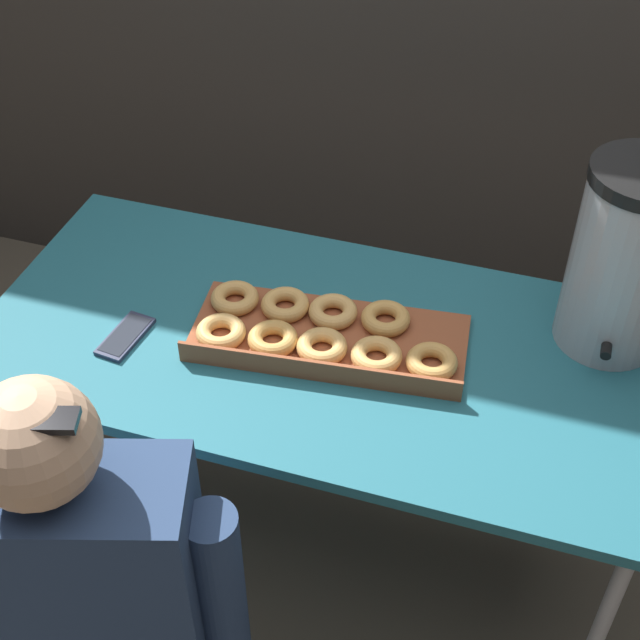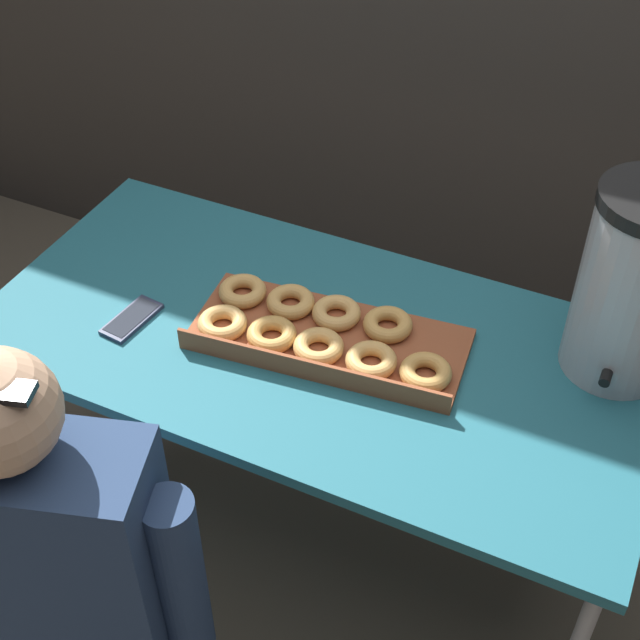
{
  "view_description": "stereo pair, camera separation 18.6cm",
  "coord_description": "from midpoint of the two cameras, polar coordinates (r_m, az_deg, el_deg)",
  "views": [
    {
      "loc": [
        0.43,
        -1.32,
        2.07
      ],
      "look_at": [
        0.01,
        0.0,
        0.82
      ],
      "focal_mm": 50.0,
      "sensor_mm": 36.0,
      "label": 1
    },
    {
      "loc": [
        0.6,
        -1.25,
        2.07
      ],
      "look_at": [
        0.01,
        0.0,
        0.82
      ],
      "focal_mm": 50.0,
      "sensor_mm": 36.0,
      "label": 2
    }
  ],
  "objects": [
    {
      "name": "donut_box",
      "position": [
        1.88,
        2.94,
        -1.03
      ],
      "size": [
        0.61,
        0.31,
        0.05
      ],
      "rotation": [
        0.0,
        0.0,
        0.11
      ],
      "color": "brown",
      "rests_on": "folding_table"
    },
    {
      "name": "folding_table",
      "position": [
        1.94,
        2.55,
        -2.48
      ],
      "size": [
        1.45,
        0.71,
        0.76
      ],
      "color": "#236675",
      "rests_on": "ground"
    },
    {
      "name": "person_seated",
      "position": [
        1.8,
        -13.19,
        -17.06
      ],
      "size": [
        0.55,
        0.32,
        1.17
      ],
      "rotation": [
        0.0,
        0.0,
        3.44
      ],
      "color": "#33332D",
      "rests_on": "ground"
    },
    {
      "name": "ground_plane",
      "position": [
        2.49,
        2.05,
        -14.25
      ],
      "size": [
        12.0,
        12.0,
        0.0
      ],
      "primitive_type": "plane",
      "color": "brown"
    },
    {
      "name": "coffee_urn",
      "position": [
        1.85,
        22.27,
        1.95
      ],
      "size": [
        0.22,
        0.25,
        0.45
      ],
      "color": "#B7B7BC",
      "rests_on": "folding_table"
    },
    {
      "name": "cell_phone",
      "position": [
        1.97,
        -9.34,
        -0.05
      ],
      "size": [
        0.08,
        0.15,
        0.01
      ],
      "rotation": [
        0.0,
        0.0,
        -0.11
      ],
      "color": "#2D334C",
      "rests_on": "folding_table"
    }
  ]
}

